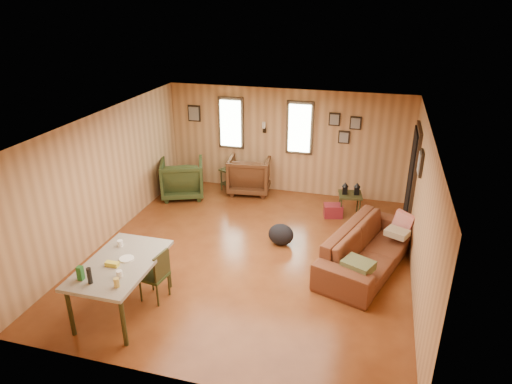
% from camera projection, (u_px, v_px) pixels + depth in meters
% --- Properties ---
extents(room, '(5.54, 6.04, 2.44)m').
position_uv_depth(room, '(264.00, 188.00, 7.88)').
color(room, brown).
rests_on(room, ground).
extents(sofa, '(1.45, 2.50, 0.94)m').
position_uv_depth(sofa, '(369.00, 242.00, 7.62)').
color(sofa, '#5E301B').
rests_on(sofa, ground).
extents(recliner_brown, '(1.03, 0.98, 0.96)m').
position_uv_depth(recliner_brown, '(250.00, 172.00, 10.56)').
color(recliner_brown, '#4F2E17').
rests_on(recliner_brown, ground).
extents(recliner_green, '(1.18, 1.15, 0.95)m').
position_uv_depth(recliner_green, '(182.00, 177.00, 10.34)').
color(recliner_green, '#2C3A1A').
rests_on(recliner_green, ground).
extents(end_table, '(0.65, 0.62, 0.65)m').
position_uv_depth(end_table, '(233.00, 176.00, 10.70)').
color(end_table, '#353517').
rests_on(end_table, ground).
extents(side_table, '(0.53, 0.53, 0.74)m').
position_uv_depth(side_table, '(350.00, 193.00, 9.40)').
color(side_table, '#353517').
rests_on(side_table, ground).
extents(cooler, '(0.43, 0.35, 0.27)m').
position_uv_depth(cooler, '(333.00, 211.00, 9.49)').
color(cooler, maroon).
rests_on(cooler, ground).
extents(backpack, '(0.48, 0.36, 0.41)m').
position_uv_depth(backpack, '(281.00, 234.00, 8.41)').
color(backpack, black).
rests_on(backpack, ground).
extents(sofa_pillows, '(1.16, 1.90, 0.39)m').
position_uv_depth(sofa_pillows, '(381.00, 245.00, 7.46)').
color(sofa_pillows, '#4F552F').
rests_on(sofa_pillows, sofa).
extents(dining_table, '(0.95, 1.57, 1.03)m').
position_uv_depth(dining_table, '(120.00, 267.00, 6.45)').
color(dining_table, gray).
rests_on(dining_table, ground).
extents(dining_chair, '(0.42, 0.42, 0.83)m').
position_uv_depth(dining_chair, '(157.00, 273.00, 6.78)').
color(dining_chair, '#2C3A1A').
rests_on(dining_chair, ground).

